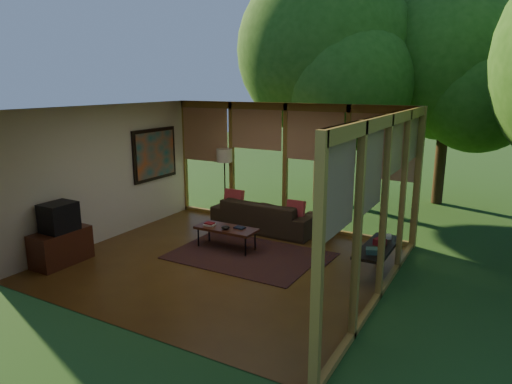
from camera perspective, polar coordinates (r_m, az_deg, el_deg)
The scene contains 25 objects.
floor at distance 8.21m, azimuth -4.14°, elevation -8.80°, with size 5.50×5.50×0.00m, color brown.
ceiling at distance 7.61m, azimuth -4.49°, elevation 10.38°, with size 5.50×5.50×0.00m, color white.
wall_left at distance 9.57m, azimuth -18.19°, elevation 2.22°, with size 0.04×5.00×2.70m, color silver.
wall_front at distance 5.95m, azimuth -17.75°, elevation -4.33°, with size 5.50×0.04×2.70m, color silver.
window_wall_back at distance 9.93m, azimuth 3.69°, elevation 3.26°, with size 5.50×0.12×2.70m, color olive.
window_wall_right at distance 6.72m, azimuth 15.66°, elevation -2.17°, with size 0.12×5.00×2.70m, color olive.
tree_nw at distance 12.20m, azimuth 8.44°, elevation 17.13°, with size 4.39×4.39×6.11m.
tree_ne at distance 12.71m, azimuth 23.05°, elevation 14.66°, with size 3.87×3.87×5.54m.
rug at distance 8.53m, azimuth -1.44°, elevation -7.84°, with size 2.60×1.84×0.01m, color maroon.
sofa at distance 9.83m, azimuth 1.09°, elevation -2.92°, with size 2.26×0.88×0.66m, color #312518.
pillow_left at distance 10.09m, azimuth -2.79°, elevation -0.95°, with size 0.43×0.14×0.43m, color maroon.
pillow_right at distance 9.41m, azimuth 4.98°, elevation -2.22°, with size 0.38×0.13×0.38m, color maroon.
ct_book_lower at distance 8.87m, azimuth -5.82°, elevation -4.09°, with size 0.21×0.16×0.03m, color beige.
ct_book_upper at distance 8.86m, azimuth -5.83°, elevation -3.91°, with size 0.17×0.13×0.03m, color maroon.
ct_book_side at distance 8.65m, azimuth -2.06°, elevation -4.47°, with size 0.19×0.15×0.03m, color black.
ct_bowl at distance 8.61m, azimuth -3.83°, elevation -4.45°, with size 0.16×0.16×0.07m, color black.
media_cabinet at distance 8.76m, azimuth -23.17°, elevation -6.33°, with size 0.50×1.00×0.60m, color #4D2315.
television at distance 8.59m, azimuth -23.42°, elevation -2.89°, with size 0.45×0.55×0.50m, color black.
console_book_a at distance 7.57m, azimuth 13.70°, elevation -7.06°, with size 0.24×0.17×0.09m, color #345B4E.
console_book_b at distance 7.98m, azimuth 14.59°, elevation -5.96°, with size 0.24×0.17×0.11m, color maroon.
console_book_c at distance 8.36m, azimuth 15.30°, elevation -5.29°, with size 0.22×0.16×0.06m, color beige.
floor_lamp at distance 10.45m, azimuth -3.97°, elevation 4.08°, with size 0.36×0.36×1.65m.
coffee_table at distance 8.73m, azimuth -3.74°, elevation -4.66°, with size 1.20×0.50×0.43m.
side_console at distance 7.97m, azimuth 14.46°, elevation -6.74°, with size 0.60×1.40×0.46m.
wall_painting at distance 10.49m, azimuth -12.52°, elevation 4.62°, with size 0.06×1.35×1.15m.
Camera 1 is at (4.22, -6.32, 3.10)m, focal length 32.00 mm.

